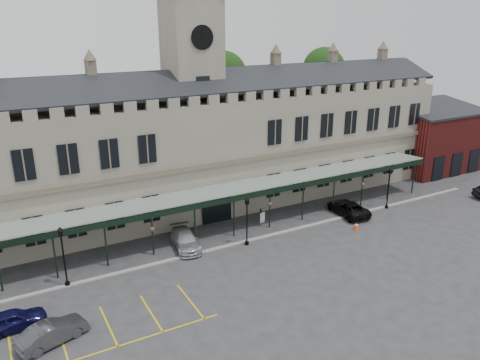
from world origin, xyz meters
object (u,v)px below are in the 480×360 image
lamp_post_mid (247,217)px  car_left_b (52,333)px  car_taxi (185,240)px  car_van (348,208)px  station_building (195,149)px  traffic_cone (356,226)px  lamp_post_right (389,184)px  clock_tower (193,86)px  car_left_a (13,320)px  sign_board (262,218)px  lamp_post_left (63,251)px

lamp_post_mid → car_left_b: bearing=-161.2°
car_taxi → car_van: (18.00, -1.22, 0.01)m
station_building → traffic_cone: bearing=-50.0°
lamp_post_right → clock_tower: bearing=149.1°
lamp_post_right → car_left_b: size_ratio=1.05×
clock_tower → lamp_post_mid: size_ratio=5.27×
lamp_post_right → car_left_a: 37.78m
sign_board → car_left_a: bearing=-179.1°
station_building → car_taxi: (-5.00, -8.74, -5.74)m
station_building → lamp_post_mid: size_ratio=12.75×
lamp_post_left → traffic_cone: 27.02m
station_building → car_taxi: bearing=-119.8°
lamp_post_right → car_left_a: (-37.56, -3.58, -2.06)m
car_taxi → clock_tower: bearing=69.4°
clock_tower → car_taxi: bearing=-119.5°
car_left_a → station_building: bearing=-58.0°
car_left_a → clock_tower: bearing=-57.8°
lamp_post_left → clock_tower: bearing=33.9°
car_left_b → car_taxi: car_left_b is taller
lamp_post_right → traffic_cone: bearing=-158.4°
traffic_cone → car_van: bearing=61.7°
traffic_cone → car_left_a: car_left_a is taller
sign_board → car_left_b: car_left_b is taller
lamp_post_mid → traffic_cone: size_ratio=6.13×
clock_tower → lamp_post_right: bearing=-30.9°
lamp_post_mid → traffic_cone: 11.55m
lamp_post_right → car_van: size_ratio=0.88×
station_building → clock_tower: clock_tower is taller
lamp_post_right → car_van: 5.39m
clock_tower → traffic_cone: 21.62m
car_taxi → lamp_post_right: bearing=4.2°
sign_board → lamp_post_mid: bearing=-152.6°
sign_board → traffic_cone: bearing=-54.6°
car_taxi → station_building: bearing=69.2°
car_taxi → car_van: bearing=5.1°
sign_board → car_left_b: (-21.47, -9.51, 0.19)m
station_building → traffic_cone: station_building is taller
traffic_cone → car_van: size_ratio=0.14×
clock_tower → lamp_post_left: (-15.53, -10.44, -10.12)m
car_van → clock_tower: bearing=-32.7°
station_building → lamp_post_mid: 11.53m
lamp_post_mid → car_left_b: size_ratio=1.06×
sign_board → lamp_post_left: bearing=173.3°
car_van → lamp_post_right: bearing=177.1°
car_left_b → car_taxi: (12.50, 8.18, -0.00)m
station_building → lamp_post_mid: bearing=-89.2°
clock_tower → traffic_cone: (11.19, -13.41, -12.74)m
station_building → lamp_post_right: 21.19m
lamp_post_mid → lamp_post_right: size_ratio=1.00×
station_building → sign_board: 10.29m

